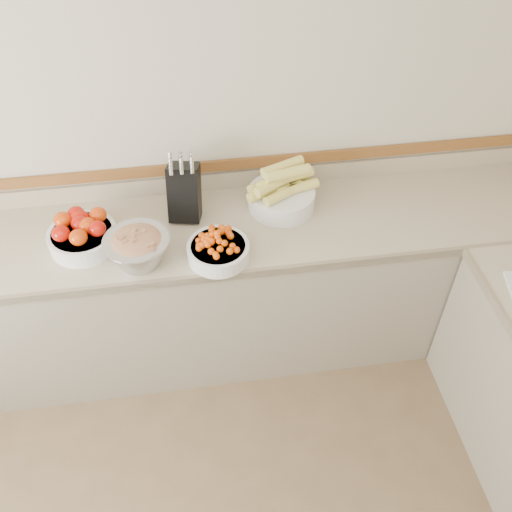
{
  "coord_description": "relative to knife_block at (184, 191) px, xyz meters",
  "views": [
    {
      "loc": [
        0.08,
        -0.44,
        2.77
      ],
      "look_at": [
        0.35,
        1.35,
        1.0
      ],
      "focal_mm": 40.0,
      "sensor_mm": 36.0,
      "label": 1
    }
  ],
  "objects": [
    {
      "name": "back_wall",
      "position": [
        -0.06,
        0.2,
        0.25
      ],
      "size": [
        4.0,
        0.0,
        4.0
      ],
      "primitive_type": "plane",
      "rotation": [
        1.57,
        0.0,
        0.0
      ],
      "color": "beige",
      "rests_on": "ground_plane"
    },
    {
      "name": "counter_back",
      "position": [
        -0.06,
        -0.12,
        -0.6
      ],
      "size": [
        4.0,
        0.65,
        1.08
      ],
      "color": "tan",
      "rests_on": "ground_plane"
    },
    {
      "name": "rhubarb_bowl",
      "position": [
        -0.23,
        -0.31,
        -0.06
      ],
      "size": [
        0.31,
        0.31,
        0.17
      ],
      "color": "#B2B2BA",
      "rests_on": "counter_back"
    },
    {
      "name": "knife_block",
      "position": [
        0.0,
        0.0,
        0.0
      ],
      "size": [
        0.19,
        0.21,
        0.37
      ],
      "color": "black",
      "rests_on": "counter_back"
    },
    {
      "name": "tomato_bowl",
      "position": [
        -0.5,
        -0.15,
        -0.08
      ],
      "size": [
        0.33,
        0.33,
        0.16
      ],
      "color": "white",
      "rests_on": "counter_back"
    },
    {
      "name": "corn_bowl",
      "position": [
        0.48,
        -0.01,
        -0.06
      ],
      "size": [
        0.38,
        0.34,
        0.25
      ],
      "color": "white",
      "rests_on": "counter_back"
    },
    {
      "name": "cherry_tomato_bowl",
      "position": [
        0.13,
        -0.33,
        -0.1
      ],
      "size": [
        0.29,
        0.29,
        0.16
      ],
      "color": "white",
      "rests_on": "counter_back"
    }
  ]
}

